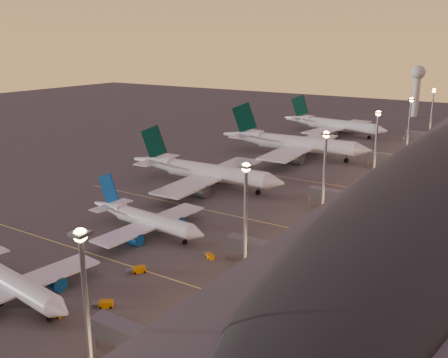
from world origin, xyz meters
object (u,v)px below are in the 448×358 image
(baggage_tug_b, at_px, (103,304))
(airliner_wide_far, at_px, (333,125))
(baggage_tug_c, at_px, (209,256))
(airliner_wide_near, at_px, (204,171))
(radar_tower, at_px, (417,82))
(airliner_wide_mid, at_px, (293,143))
(airliner_narrow_south, at_px, (9,281))
(airliner_narrow_north, at_px, (145,219))
(baggage_tug_a, at_px, (54,312))
(baggage_tug_d, at_px, (137,270))

(baggage_tug_b, bearing_deg, airliner_wide_far, 63.00)
(baggage_tug_b, distance_m, baggage_tug_c, 29.01)
(airliner_wide_near, relative_size, radar_tower, 1.85)
(airliner_wide_mid, xyz_separation_m, airliner_wide_far, (-4.74, 58.82, -0.61))
(radar_tower, bearing_deg, airliner_wide_near, -96.42)
(airliner_narrow_south, height_order, airliner_narrow_north, airliner_narrow_north)
(baggage_tug_a, bearing_deg, radar_tower, 80.18)
(airliner_wide_near, height_order, baggage_tug_a, airliner_wide_near)
(baggage_tug_c, height_order, baggage_tug_d, baggage_tug_d)
(baggage_tug_c, bearing_deg, baggage_tug_b, -65.38)
(airliner_wide_far, xyz_separation_m, baggage_tug_c, (33.46, -163.53, -4.51))
(airliner_wide_near, bearing_deg, baggage_tug_d, -69.53)
(airliner_narrow_north, height_order, airliner_wide_mid, airliner_wide_mid)
(airliner_wide_far, bearing_deg, airliner_wide_near, -81.84)
(baggage_tug_b, bearing_deg, airliner_narrow_north, 83.90)
(radar_tower, height_order, baggage_tug_a, radar_tower)
(airliner_narrow_north, relative_size, baggage_tug_d, 9.26)
(airliner_narrow_south, distance_m, baggage_tug_c, 42.16)
(airliner_narrow_south, xyz_separation_m, airliner_wide_near, (-13.12, 83.28, 1.41))
(radar_tower, relative_size, baggage_tug_d, 7.78)
(airliner_wide_mid, bearing_deg, radar_tower, 81.01)
(radar_tower, distance_m, baggage_tug_a, 288.31)
(airliner_wide_near, height_order, radar_tower, radar_tower)
(baggage_tug_b, bearing_deg, airliner_wide_near, 76.31)
(baggage_tug_c, bearing_deg, airliner_wide_far, 134.63)
(airliner_wide_mid, height_order, baggage_tug_d, airliner_wide_mid)
(airliner_narrow_south, height_order, airliner_wide_near, airliner_wide_near)
(airliner_narrow_north, bearing_deg, baggage_tug_c, -6.36)
(baggage_tug_d, bearing_deg, airliner_narrow_north, 75.72)
(airliner_narrow_south, height_order, baggage_tug_b, airliner_narrow_south)
(baggage_tug_c, bearing_deg, baggage_tug_a, -72.03)
(airliner_wide_far, distance_m, baggage_tug_c, 166.98)
(baggage_tug_d, bearing_deg, airliner_wide_far, 46.76)
(airliner_wide_near, distance_m, baggage_tug_c, 58.94)
(airliner_wide_far, height_order, baggage_tug_c, airliner_wide_far)
(airliner_wide_near, relative_size, baggage_tug_c, 17.14)
(airliner_wide_far, height_order, baggage_tug_b, airliner_wide_far)
(airliner_wide_near, height_order, baggage_tug_d, airliner_wide_near)
(airliner_wide_far, bearing_deg, baggage_tug_a, -74.31)
(airliner_wide_far, bearing_deg, baggage_tug_c, -69.57)
(baggage_tug_a, bearing_deg, baggage_tug_b, 42.17)
(airliner_wide_mid, xyz_separation_m, baggage_tug_a, (19.10, -140.36, -5.05))
(baggage_tug_c, bearing_deg, baggage_tug_d, -87.91)
(airliner_narrow_south, relative_size, radar_tower, 1.18)
(airliner_narrow_north, relative_size, airliner_wide_near, 0.64)
(airliner_wide_mid, relative_size, airliner_wide_far, 1.12)
(airliner_wide_mid, distance_m, baggage_tug_c, 108.70)
(airliner_wide_mid, height_order, airliner_wide_far, airliner_wide_mid)
(airliner_wide_far, bearing_deg, baggage_tug_d, -73.25)
(airliner_wide_mid, bearing_deg, baggage_tug_b, -82.07)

